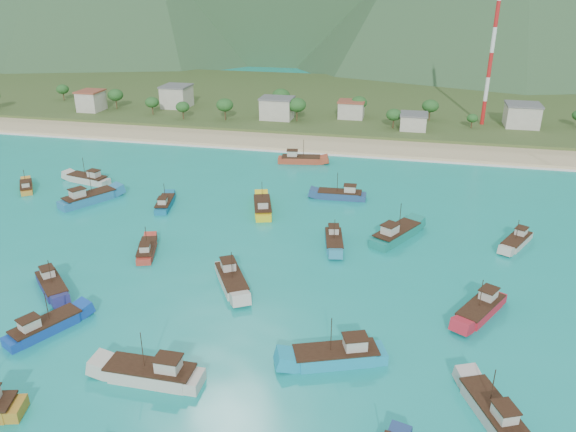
% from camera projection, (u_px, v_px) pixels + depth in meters
% --- Properties ---
extents(ground, '(600.00, 600.00, 0.00)m').
position_uv_depth(ground, '(298.00, 278.00, 92.45)').
color(ground, '#0C7C84').
rests_on(ground, ground).
extents(beach, '(400.00, 18.00, 1.20)m').
position_uv_depth(beach, '(353.00, 146.00, 163.22)').
color(beach, beige).
rests_on(beach, ground).
extents(land, '(400.00, 110.00, 2.40)m').
position_uv_depth(land, '(371.00, 103.00, 217.86)').
color(land, '#385123').
rests_on(land, ground).
extents(surf_line, '(400.00, 2.50, 0.08)m').
position_uv_depth(surf_line, '(349.00, 156.00, 154.71)').
color(surf_line, white).
rests_on(surf_line, ground).
extents(village, '(220.21, 27.67, 7.35)m').
position_uv_depth(village, '(394.00, 113.00, 181.16)').
color(village, beige).
rests_on(village, ground).
extents(vegetation, '(271.92, 25.70, 8.19)m').
position_uv_depth(vegetation, '(345.00, 110.00, 184.32)').
color(vegetation, '#235623').
rests_on(vegetation, ground).
extents(radio_tower, '(1.20, 1.20, 44.70)m').
position_uv_depth(radio_tower, '(492.00, 53.00, 172.01)').
color(radio_tower, red).
rests_on(radio_tower, ground).
extents(boat_0, '(8.66, 11.51, 6.72)m').
position_uv_depth(boat_0, '(231.00, 280.00, 90.09)').
color(boat_0, beige).
rests_on(boat_0, ground).
extents(boat_2, '(12.64, 7.68, 7.18)m').
position_uv_depth(boat_2, '(338.00, 356.00, 72.00)').
color(boat_2, '#1791B8').
rests_on(boat_2, ground).
extents(boat_3, '(10.98, 3.69, 6.41)m').
position_uv_depth(boat_3, '(341.00, 195.00, 124.92)').
color(boat_3, navy).
rests_on(boat_3, ground).
extents(boat_4, '(11.76, 5.10, 6.72)m').
position_uv_depth(boat_4, '(300.00, 160.00, 148.58)').
color(boat_4, '#A43E25').
rests_on(boat_4, ground).
extents(boat_7, '(6.95, 9.79, 5.66)m').
position_uv_depth(boat_7, '(517.00, 242.00, 103.50)').
color(boat_7, '#B8B3A8').
rests_on(boat_7, ground).
extents(boat_9, '(9.48, 9.19, 6.02)m').
position_uv_depth(boat_9, '(52.00, 286.00, 88.74)').
color(boat_9, navy).
rests_on(boat_9, ground).
extents(boat_11, '(9.58, 12.63, 7.39)m').
position_uv_depth(boat_11, '(88.00, 199.00, 122.56)').
color(boat_11, teal).
rests_on(boat_11, ground).
extents(boat_14, '(7.35, 11.24, 6.43)m').
position_uv_depth(boat_14, '(493.00, 412.00, 62.99)').
color(boat_14, '#AFA59F').
rests_on(boat_14, ground).
extents(boat_15, '(4.69, 9.66, 5.49)m').
position_uv_depth(boat_15, '(165.00, 204.00, 120.46)').
color(boat_15, '#10668F').
rests_on(boat_15, ground).
extents(boat_16, '(6.60, 11.85, 6.71)m').
position_uv_depth(boat_16, '(263.00, 208.00, 118.06)').
color(boat_16, yellow).
rests_on(boat_16, ground).
extents(boat_17, '(9.41, 12.72, 7.40)m').
position_uv_depth(boat_17, '(396.00, 235.00, 105.56)').
color(boat_17, '#127A6D').
rests_on(boat_17, ground).
extents(boat_18, '(4.78, 10.28, 5.85)m').
position_uv_depth(boat_18, '(334.00, 241.00, 103.59)').
color(boat_18, teal).
rests_on(boat_18, ground).
extents(boat_20, '(7.17, 8.43, 5.09)m').
position_uv_depth(boat_20, '(26.00, 188.00, 130.10)').
color(boat_20, '#C5882C').
rests_on(boat_20, ground).
extents(boat_21, '(12.33, 3.66, 7.29)m').
position_uv_depth(boat_21, '(152.00, 374.00, 68.76)').
color(boat_21, beige).
rests_on(boat_21, ground).
extents(boat_24, '(11.51, 5.63, 6.53)m').
position_uv_depth(boat_24, '(88.00, 179.00, 134.52)').
color(boat_24, beige).
rests_on(boat_24, ground).
extents(boat_25, '(8.29, 11.19, 6.51)m').
position_uv_depth(boat_25, '(481.00, 309.00, 82.31)').
color(boat_25, red).
rests_on(boat_25, ground).
extents(boat_26, '(7.66, 10.98, 6.33)m').
position_uv_depth(boat_26, '(45.00, 327.00, 78.14)').
color(boat_26, '#1140A4').
rests_on(boat_26, ground).
extents(boat_27, '(5.37, 9.45, 5.35)m').
position_uv_depth(boat_27, '(147.00, 251.00, 100.30)').
color(boat_27, '#B33729').
rests_on(boat_27, ground).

